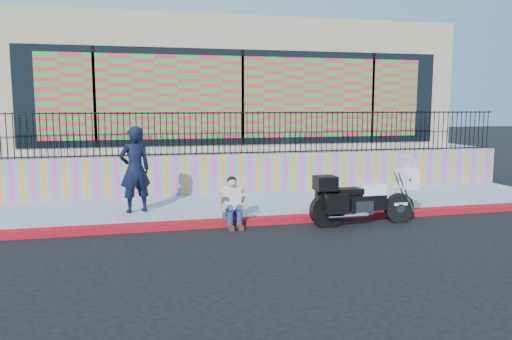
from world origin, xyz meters
name	(u,v)px	position (x,y,z in m)	size (l,w,h in m)	color
ground	(281,223)	(0.00, 0.00, 0.00)	(90.00, 90.00, 0.00)	black
red_curb	(281,220)	(0.00, 0.00, 0.07)	(16.00, 0.30, 0.15)	maroon
sidewalk	(263,205)	(0.00, 1.65, 0.07)	(16.00, 3.00, 0.15)	#96A0B4
mural_wall	(249,173)	(0.00, 3.25, 0.70)	(16.00, 0.20, 1.10)	#F440A0
metal_fence	(249,133)	(0.00, 3.25, 1.85)	(15.80, 0.04, 1.20)	black
elevated_platform	(220,158)	(0.00, 8.35, 0.62)	(16.00, 10.00, 1.25)	#96A0B4
storefront_building	(220,88)	(0.00, 8.13, 3.25)	(14.00, 8.06, 4.00)	tan
police_motorcycle	(362,197)	(1.68, -0.57, 0.62)	(2.39, 0.79, 1.49)	black
police_officer	(135,169)	(-3.16, 1.24, 1.15)	(0.73, 0.48, 2.00)	black
seated_man	(233,207)	(-1.12, -0.12, 0.45)	(0.54, 0.71, 1.06)	navy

